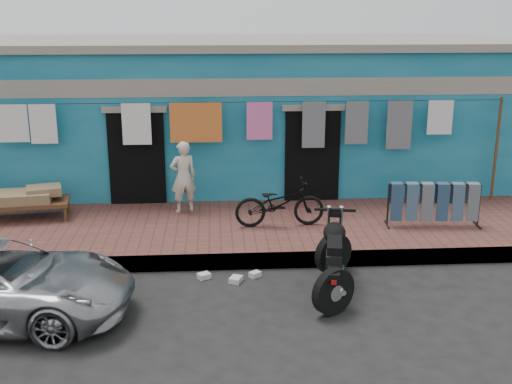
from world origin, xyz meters
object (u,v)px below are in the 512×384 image
seated_person (183,177)px  motorcycle (334,256)px  jeans_rack (434,204)px  charpoy (25,204)px  bicycle (280,198)px

seated_person → motorcycle: size_ratio=0.75×
jeans_rack → seated_person: bearing=165.8°
seated_person → jeans_rack: bearing=147.8°
seated_person → charpoy: (-2.93, -0.23, -0.41)m
bicycle → charpoy: size_ratio=0.91×
bicycle → motorcycle: 2.40m
motorcycle → jeans_rack: motorcycle is taller
charpoy → jeans_rack: (7.44, -0.91, 0.13)m
seated_person → charpoy: size_ratio=0.79×
bicycle → jeans_rack: 2.76m
motorcycle → jeans_rack: 3.07m
charpoy → jeans_rack: 7.50m
seated_person → charpoy: seated_person is taller
motorcycle → jeans_rack: (2.20, 2.14, 0.09)m
bicycle → charpoy: bicycle is taller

